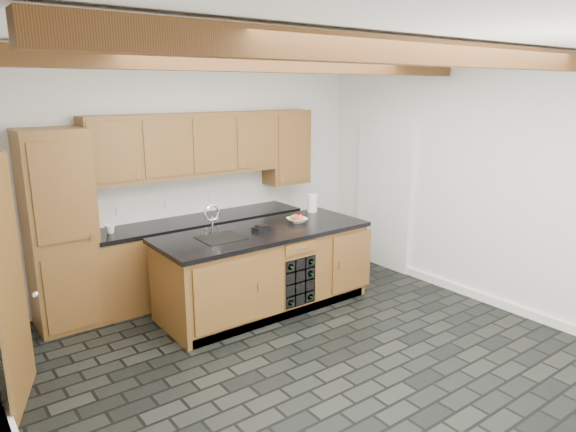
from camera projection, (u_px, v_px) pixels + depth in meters
The scene contains 10 objects.
ground at pixel (315, 359), 4.84m from camera, with size 5.00×5.00×0.00m, color black.
room_shell at pixel (274, 193), 4.83m from camera, with size 5.01×5.00×5.00m.
back_cabinetry at pixel (173, 218), 6.12m from camera, with size 3.65×0.62×2.20m.
island at pixel (265, 269), 5.90m from camera, with size 2.48×0.96×0.93m.
faucet at pixel (219, 234), 5.50m from camera, with size 0.45×0.40×0.34m.
kitchen_scale at pixel (261, 228), 5.78m from camera, with size 0.22×0.16×0.06m.
fruit_bowl at pixel (297, 220), 6.10m from camera, with size 0.23×0.23×0.06m, color white.
fruit_cluster at pixel (297, 218), 6.09m from camera, with size 0.16×0.17×0.07m.
paper_towel at pixel (312, 203), 6.62m from camera, with size 0.13×0.13×0.23m, color white.
mug at pixel (110, 229), 5.64m from camera, with size 0.11×0.11×0.10m, color white.
Camera 1 is at (-2.82, -3.35, 2.49)m, focal length 32.00 mm.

